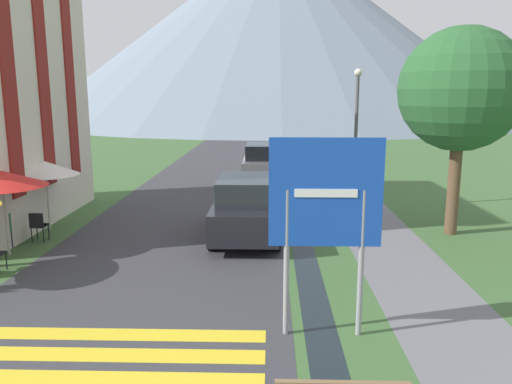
{
  "coord_description": "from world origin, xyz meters",
  "views": [
    {
      "loc": [
        0.28,
        -3.68,
        4.17
      ],
      "look_at": [
        -0.11,
        10.0,
        1.48
      ],
      "focal_mm": 35.0,
      "sensor_mm": 36.0,
      "label": 1
    }
  ],
  "objects_px": {
    "person_seated_near": "(5,225)",
    "tree_by_path": "(461,90)",
    "cafe_chair_far_left": "(38,224)",
    "cafe_chair_far_right": "(38,224)",
    "road_sign": "(325,209)",
    "cafe_umbrella_middle_red": "(2,179)",
    "streetlamp": "(356,128)",
    "parked_car_near": "(247,207)",
    "cafe_umbrella_rear_white": "(45,168)",
    "parked_car_far": "(261,162)"
  },
  "relations": [
    {
      "from": "cafe_umbrella_rear_white",
      "to": "streetlamp",
      "type": "bearing_deg",
      "value": 17.35
    },
    {
      "from": "road_sign",
      "to": "cafe_chair_far_right",
      "type": "distance_m",
      "value": 9.5
    },
    {
      "from": "road_sign",
      "to": "cafe_umbrella_rear_white",
      "type": "xyz_separation_m",
      "value": [
        -7.78,
        6.67,
        -0.32
      ]
    },
    {
      "from": "parked_car_far",
      "to": "cafe_chair_far_left",
      "type": "xyz_separation_m",
      "value": [
        -6.2,
        -10.45,
        -0.4
      ]
    },
    {
      "from": "parked_car_far",
      "to": "cafe_umbrella_middle_red",
      "type": "relative_size",
      "value": 2.04
    },
    {
      "from": "cafe_chair_far_right",
      "to": "tree_by_path",
      "type": "xyz_separation_m",
      "value": [
        12.13,
        1.15,
        3.77
      ]
    },
    {
      "from": "cafe_umbrella_rear_white",
      "to": "streetlamp",
      "type": "xyz_separation_m",
      "value": [
        9.91,
        3.1,
        1.05
      ]
    },
    {
      "from": "parked_car_near",
      "to": "cafe_chair_far_left",
      "type": "height_order",
      "value": "parked_car_near"
    },
    {
      "from": "streetlamp",
      "to": "cafe_chair_far_left",
      "type": "bearing_deg",
      "value": -155.78
    },
    {
      "from": "cafe_umbrella_rear_white",
      "to": "streetlamp",
      "type": "height_order",
      "value": "streetlamp"
    },
    {
      "from": "tree_by_path",
      "to": "cafe_umbrella_middle_red",
      "type": "bearing_deg",
      "value": -169.02
    },
    {
      "from": "streetlamp",
      "to": "tree_by_path",
      "type": "bearing_deg",
      "value": -52.26
    },
    {
      "from": "cafe_umbrella_middle_red",
      "to": "road_sign",
      "type": "bearing_deg",
      "value": -28.43
    },
    {
      "from": "cafe_chair_far_left",
      "to": "person_seated_near",
      "type": "height_order",
      "value": "person_seated_near"
    },
    {
      "from": "parked_car_near",
      "to": "cafe_chair_far_right",
      "type": "distance_m",
      "value": 6.0
    },
    {
      "from": "cafe_umbrella_middle_red",
      "to": "streetlamp",
      "type": "xyz_separation_m",
      "value": [
        9.93,
        5.54,
        0.96
      ]
    },
    {
      "from": "parked_car_near",
      "to": "streetlamp",
      "type": "distance_m",
      "value": 5.67
    },
    {
      "from": "streetlamp",
      "to": "tree_by_path",
      "type": "xyz_separation_m",
      "value": [
        2.43,
        -3.14,
        1.28
      ]
    },
    {
      "from": "parked_car_far",
      "to": "parked_car_near",
      "type": "bearing_deg",
      "value": -91.54
    },
    {
      "from": "cafe_umbrella_middle_red",
      "to": "parked_car_near",
      "type": "bearing_deg",
      "value": 16.43
    },
    {
      "from": "road_sign",
      "to": "tree_by_path",
      "type": "xyz_separation_m",
      "value": [
        4.56,
        6.62,
        2.01
      ]
    },
    {
      "from": "road_sign",
      "to": "cafe_umbrella_middle_red",
      "type": "bearing_deg",
      "value": 151.57
    },
    {
      "from": "cafe_umbrella_middle_red",
      "to": "streetlamp",
      "type": "relative_size",
      "value": 0.45
    },
    {
      "from": "person_seated_near",
      "to": "tree_by_path",
      "type": "bearing_deg",
      "value": 8.09
    },
    {
      "from": "parked_car_near",
      "to": "cafe_umbrella_rear_white",
      "type": "bearing_deg",
      "value": 174.24
    },
    {
      "from": "parked_car_far",
      "to": "cafe_chair_far_right",
      "type": "relative_size",
      "value": 5.38
    },
    {
      "from": "cafe_chair_far_right",
      "to": "parked_car_far",
      "type": "bearing_deg",
      "value": 48.52
    },
    {
      "from": "road_sign",
      "to": "parked_car_near",
      "type": "height_order",
      "value": "road_sign"
    },
    {
      "from": "person_seated_near",
      "to": "cafe_chair_far_right",
      "type": "bearing_deg",
      "value": 47.94
    },
    {
      "from": "road_sign",
      "to": "streetlamp",
      "type": "bearing_deg",
      "value": 77.7
    },
    {
      "from": "cafe_chair_far_right",
      "to": "person_seated_near",
      "type": "distance_m",
      "value": 0.9
    },
    {
      "from": "cafe_chair_far_right",
      "to": "cafe_umbrella_middle_red",
      "type": "xyz_separation_m",
      "value": [
        -0.23,
        -1.25,
        1.52
      ]
    },
    {
      "from": "cafe_chair_far_left",
      "to": "person_seated_near",
      "type": "bearing_deg",
      "value": -149.7
    },
    {
      "from": "road_sign",
      "to": "person_seated_near",
      "type": "height_order",
      "value": "road_sign"
    },
    {
      "from": "cafe_chair_far_right",
      "to": "tree_by_path",
      "type": "distance_m",
      "value": 12.76
    },
    {
      "from": "cafe_umbrella_middle_red",
      "to": "cafe_chair_far_left",
      "type": "bearing_deg",
      "value": 77.95
    },
    {
      "from": "parked_car_near",
      "to": "person_seated_near",
      "type": "height_order",
      "value": "parked_car_near"
    },
    {
      "from": "parked_car_far",
      "to": "tree_by_path",
      "type": "height_order",
      "value": "tree_by_path"
    },
    {
      "from": "parked_car_near",
      "to": "cafe_umbrella_rear_white",
      "type": "xyz_separation_m",
      "value": [
        -6.17,
        0.62,
        1.04
      ]
    },
    {
      "from": "parked_car_far",
      "to": "cafe_umbrella_middle_red",
      "type": "height_order",
      "value": "cafe_umbrella_middle_red"
    },
    {
      "from": "cafe_umbrella_middle_red",
      "to": "person_seated_near",
      "type": "height_order",
      "value": "cafe_umbrella_middle_red"
    },
    {
      "from": "streetlamp",
      "to": "person_seated_near",
      "type": "bearing_deg",
      "value": -154.3
    },
    {
      "from": "streetlamp",
      "to": "tree_by_path",
      "type": "relative_size",
      "value": 0.83
    },
    {
      "from": "cafe_chair_far_right",
      "to": "cafe_umbrella_middle_red",
      "type": "relative_size",
      "value": 0.38
    },
    {
      "from": "cafe_umbrella_rear_white",
      "to": "parked_car_near",
      "type": "bearing_deg",
      "value": -5.76
    },
    {
      "from": "cafe_chair_far_left",
      "to": "streetlamp",
      "type": "height_order",
      "value": "streetlamp"
    },
    {
      "from": "road_sign",
      "to": "cafe_umbrella_middle_red",
      "type": "height_order",
      "value": "road_sign"
    },
    {
      "from": "cafe_chair_far_left",
      "to": "cafe_chair_far_right",
      "type": "relative_size",
      "value": 1.0
    },
    {
      "from": "cafe_chair_far_left",
      "to": "cafe_chair_far_right",
      "type": "height_order",
      "value": "same"
    },
    {
      "from": "cafe_umbrella_rear_white",
      "to": "tree_by_path",
      "type": "xyz_separation_m",
      "value": [
        12.35,
        -0.05,
        2.33
      ]
    }
  ]
}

